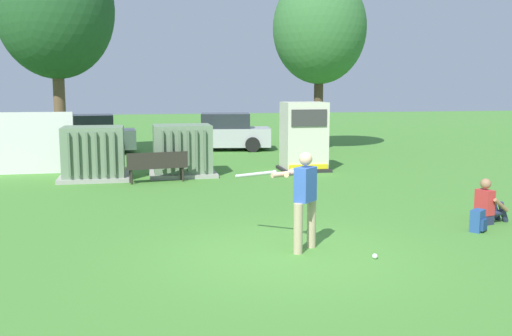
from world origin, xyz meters
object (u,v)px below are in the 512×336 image
Objects in this scene: parked_car_left_of_center at (223,133)px; batter at (302,196)px; backpack at (478,221)px; parked_car_leftmost at (85,136)px; transformer_mid_west at (182,151)px; sports_ball at (375,256)px; generator_enclosure at (304,137)px; park_bench at (157,165)px; transformer_west at (94,154)px; seated_spectator at (488,206)px.

batter is at bearing -93.18° from parked_car_left_of_center.
backpack is 17.60m from parked_car_leftmost.
batter is 0.41× the size of parked_car_leftmost.
backpack is (5.20, -8.41, -0.57)m from transformer_mid_west.
batter is 19.33× the size of sports_ball.
backpack is 15.68m from parked_car_left_of_center.
park_bench is at bearing -162.36° from generator_enclosure.
transformer_west is 1.21× the size of batter.
transformer_west is 0.49× the size of parked_car_leftmost.
transformer_mid_west is 9.72m from seated_spectator.
sports_ball is 16.75m from parked_car_left_of_center.
transformer_mid_west is at bearing -62.60° from parked_car_leftmost.
sports_ball is 0.02× the size of parked_car_leftmost.
batter reaches higher than parked_car_leftmost.
batter is (-2.68, -9.31, -0.16)m from generator_enclosure.
transformer_mid_west is 1.21× the size of batter.
transformer_mid_west is (2.71, 0.26, 0.00)m from transformer_west.
generator_enclosure reaches higher than transformer_mid_west.
transformer_west is 6.84m from generator_enclosure.
sports_ball is 3.04m from backpack.
seated_spectator is at bearing 30.36° from sports_ball.
sports_ball is at bearing -153.96° from backpack.
parked_car_left_of_center is (2.31, 7.00, -0.04)m from transformer_mid_west.
batter is (4.13, -8.72, 0.19)m from transformer_west.
transformer_mid_west is at bearing -108.25° from parked_car_left_of_center.
parked_car_left_of_center is at bearing 1.44° from parked_car_leftmost.
sports_ball is at bearing -89.43° from parked_car_left_of_center.
park_bench is 20.45× the size of sports_ball.
parked_car_leftmost reaches higher than seated_spectator.
backpack is (1.10, -8.75, -0.92)m from generator_enclosure.
seated_spectator is at bearing -57.44° from parked_car_leftmost.
batter is at bearing -164.93° from seated_spectator.
parked_car_left_of_center is (5.86, 0.15, 0.00)m from parked_car_leftmost.
backpack is (7.91, -8.15, -0.57)m from transformer_west.
transformer_mid_west reaches higher than park_bench.
parked_car_leftmost is 0.98× the size of parked_car_left_of_center.
transformer_mid_west is 7.37m from parked_car_left_of_center.
batter reaches higher than transformer_west.
transformer_mid_west and parked_car_left_of_center have the same top height.
transformer_west is 8.82m from parked_car_left_of_center.
transformer_west is 7.15m from parked_car_leftmost.
transformer_west is 2.18× the size of seated_spectator.
seated_spectator is at bearing 15.07° from batter.
generator_enclosure reaches higher than parked_car_left_of_center.
parked_car_left_of_center is at bearing 71.75° from transformer_mid_west.
batter is (1.42, -8.97, 0.19)m from transformer_mid_west.
generator_enclosure reaches higher than park_bench.
sports_ball is at bearing -149.64° from seated_spectator.
seated_spectator is (6.64, -6.56, -0.16)m from park_bench.
batter reaches higher than sports_ball.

